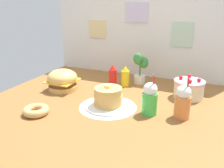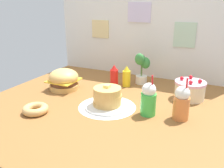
{
  "view_description": "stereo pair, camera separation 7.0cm",
  "coord_description": "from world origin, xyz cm",
  "px_view_note": "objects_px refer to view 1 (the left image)",
  "views": [
    {
      "loc": [
        75.77,
        -158.07,
        78.95
      ],
      "look_at": [
        1.52,
        13.27,
        13.47
      ],
      "focal_mm": 38.56,
      "sensor_mm": 36.0,
      "label": 1
    },
    {
      "loc": [
        82.13,
        -155.18,
        78.95
      ],
      "look_at": [
        1.52,
        13.27,
        13.47
      ],
      "focal_mm": 38.56,
      "sensor_mm": 36.0,
      "label": 2
    }
  ],
  "objects_px": {
    "layer_cake": "(189,89)",
    "potted_plant": "(140,67)",
    "ketchup_bottle": "(113,76)",
    "orange_float_cup": "(183,102)",
    "cream_soda_cup": "(150,99)",
    "pancake_stack": "(108,98)",
    "mustard_bottle": "(125,77)",
    "burger": "(62,80)",
    "donut_pink_glaze": "(36,110)"
  },
  "relations": [
    {
      "from": "layer_cake",
      "to": "potted_plant",
      "type": "distance_m",
      "value": 0.54
    },
    {
      "from": "ketchup_bottle",
      "to": "orange_float_cup",
      "type": "distance_m",
      "value": 0.85
    },
    {
      "from": "layer_cake",
      "to": "cream_soda_cup",
      "type": "relative_size",
      "value": 0.83
    },
    {
      "from": "pancake_stack",
      "to": "potted_plant",
      "type": "xyz_separation_m",
      "value": [
        0.05,
        0.65,
        0.09
      ]
    },
    {
      "from": "pancake_stack",
      "to": "mustard_bottle",
      "type": "distance_m",
      "value": 0.52
    },
    {
      "from": "pancake_stack",
      "to": "potted_plant",
      "type": "height_order",
      "value": "potted_plant"
    },
    {
      "from": "ketchup_bottle",
      "to": "cream_soda_cup",
      "type": "xyz_separation_m",
      "value": [
        0.5,
        -0.48,
        0.03
      ]
    },
    {
      "from": "burger",
      "to": "mustard_bottle",
      "type": "relative_size",
      "value": 1.33
    },
    {
      "from": "ketchup_bottle",
      "to": "orange_float_cup",
      "type": "height_order",
      "value": "orange_float_cup"
    },
    {
      "from": "mustard_bottle",
      "to": "potted_plant",
      "type": "distance_m",
      "value": 0.19
    },
    {
      "from": "burger",
      "to": "orange_float_cup",
      "type": "distance_m",
      "value": 1.1
    },
    {
      "from": "mustard_bottle",
      "to": "orange_float_cup",
      "type": "relative_size",
      "value": 0.67
    },
    {
      "from": "potted_plant",
      "to": "ketchup_bottle",
      "type": "bearing_deg",
      "value": -146.13
    },
    {
      "from": "donut_pink_glaze",
      "to": "potted_plant",
      "type": "relative_size",
      "value": 0.61
    },
    {
      "from": "layer_cake",
      "to": "donut_pink_glaze",
      "type": "bearing_deg",
      "value": -141.84
    },
    {
      "from": "pancake_stack",
      "to": "mustard_bottle",
      "type": "relative_size",
      "value": 1.7
    },
    {
      "from": "mustard_bottle",
      "to": "cream_soda_cup",
      "type": "bearing_deg",
      "value": -53.05
    },
    {
      "from": "burger",
      "to": "mustard_bottle",
      "type": "bearing_deg",
      "value": 33.62
    },
    {
      "from": "layer_cake",
      "to": "ketchup_bottle",
      "type": "bearing_deg",
      "value": 176.46
    },
    {
      "from": "mustard_bottle",
      "to": "cream_soda_cup",
      "type": "distance_m",
      "value": 0.62
    },
    {
      "from": "donut_pink_glaze",
      "to": "mustard_bottle",
      "type": "bearing_deg",
      "value": 65.39
    },
    {
      "from": "pancake_stack",
      "to": "layer_cake",
      "type": "distance_m",
      "value": 0.71
    },
    {
      "from": "mustard_bottle",
      "to": "pancake_stack",
      "type": "bearing_deg",
      "value": -84.19
    },
    {
      "from": "layer_cake",
      "to": "cream_soda_cup",
      "type": "bearing_deg",
      "value": -117.07
    },
    {
      "from": "pancake_stack",
      "to": "ketchup_bottle",
      "type": "relative_size",
      "value": 1.7
    },
    {
      "from": "burger",
      "to": "layer_cake",
      "type": "height_order",
      "value": "burger"
    },
    {
      "from": "ketchup_bottle",
      "to": "potted_plant",
      "type": "height_order",
      "value": "potted_plant"
    },
    {
      "from": "burger",
      "to": "layer_cake",
      "type": "xyz_separation_m",
      "value": [
        1.09,
        0.26,
        -0.01
      ]
    },
    {
      "from": "pancake_stack",
      "to": "ketchup_bottle",
      "type": "xyz_separation_m",
      "value": [
        -0.17,
        0.49,
        0.02
      ]
    },
    {
      "from": "burger",
      "to": "donut_pink_glaze",
      "type": "height_order",
      "value": "burger"
    },
    {
      "from": "layer_cake",
      "to": "potted_plant",
      "type": "relative_size",
      "value": 0.82
    },
    {
      "from": "cream_soda_cup",
      "to": "donut_pink_glaze",
      "type": "relative_size",
      "value": 1.61
    },
    {
      "from": "layer_cake",
      "to": "mustard_bottle",
      "type": "bearing_deg",
      "value": 174.09
    },
    {
      "from": "mustard_bottle",
      "to": "donut_pink_glaze",
      "type": "distance_m",
      "value": 0.92
    },
    {
      "from": "cream_soda_cup",
      "to": "potted_plant",
      "type": "distance_m",
      "value": 0.69
    },
    {
      "from": "pancake_stack",
      "to": "cream_soda_cup",
      "type": "distance_m",
      "value": 0.33
    },
    {
      "from": "cream_soda_cup",
      "to": "orange_float_cup",
      "type": "distance_m",
      "value": 0.23
    },
    {
      "from": "pancake_stack",
      "to": "orange_float_cup",
      "type": "xyz_separation_m",
      "value": [
        0.55,
        0.05,
        0.05
      ]
    },
    {
      "from": "cream_soda_cup",
      "to": "mustard_bottle",
      "type": "bearing_deg",
      "value": 126.95
    },
    {
      "from": "layer_cake",
      "to": "donut_pink_glaze",
      "type": "relative_size",
      "value": 1.34
    },
    {
      "from": "orange_float_cup",
      "to": "burger",
      "type": "bearing_deg",
      "value": 172.79
    },
    {
      "from": "cream_soda_cup",
      "to": "ketchup_bottle",
      "type": "bearing_deg",
      "value": 135.89
    },
    {
      "from": "mustard_bottle",
      "to": "donut_pink_glaze",
      "type": "height_order",
      "value": "mustard_bottle"
    },
    {
      "from": "burger",
      "to": "pancake_stack",
      "type": "distance_m",
      "value": 0.57
    },
    {
      "from": "pancake_stack",
      "to": "mustard_bottle",
      "type": "xyz_separation_m",
      "value": [
        -0.05,
        0.51,
        0.02
      ]
    },
    {
      "from": "layer_cake",
      "to": "cream_soda_cup",
      "type": "distance_m",
      "value": 0.49
    },
    {
      "from": "pancake_stack",
      "to": "burger",
      "type": "bearing_deg",
      "value": 161.16
    },
    {
      "from": "orange_float_cup",
      "to": "donut_pink_glaze",
      "type": "xyz_separation_m",
      "value": [
        -0.98,
        -0.37,
        -0.09
      ]
    },
    {
      "from": "ketchup_bottle",
      "to": "pancake_stack",
      "type": "bearing_deg",
      "value": -70.68
    },
    {
      "from": "pancake_stack",
      "to": "orange_float_cup",
      "type": "height_order",
      "value": "orange_float_cup"
    }
  ]
}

